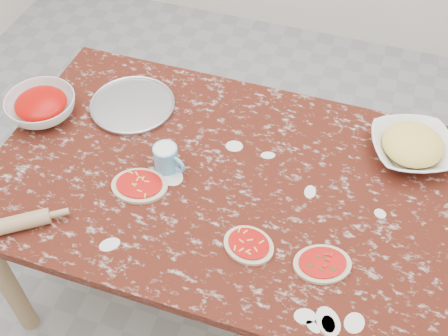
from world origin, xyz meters
The scene contains 10 objects.
ground centered at (0.00, 0.00, 0.00)m, with size 4.00×4.00×0.00m, color gray.
worktable centered at (0.00, 0.00, 0.67)m, with size 1.60×1.00×0.75m.
pizza_tray centered at (-0.44, 0.22, 0.76)m, with size 0.32×0.32×0.01m, color #B2B2B7.
sauce_bowl centered at (-0.74, 0.08, 0.79)m, with size 0.26×0.26×0.08m, color white.
cheese_bowl centered at (0.58, 0.31, 0.78)m, with size 0.28×0.28×0.07m, color white.
flour_mug centered at (-0.20, -0.02, 0.80)m, with size 0.12×0.08×0.10m.
pizza_left centered at (-0.25, -0.13, 0.76)m, with size 0.21×0.18×0.02m.
pizza_mid centered at (0.16, -0.24, 0.76)m, with size 0.19×0.17×0.02m.
pizza_right centered at (0.39, -0.23, 0.76)m, with size 0.21×0.19×0.02m.
rolling_pin centered at (-0.57, -0.42, 0.78)m, with size 0.05×0.05×0.26m, color tan.
Camera 1 is at (0.38, -1.14, 2.18)m, focal length 44.23 mm.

